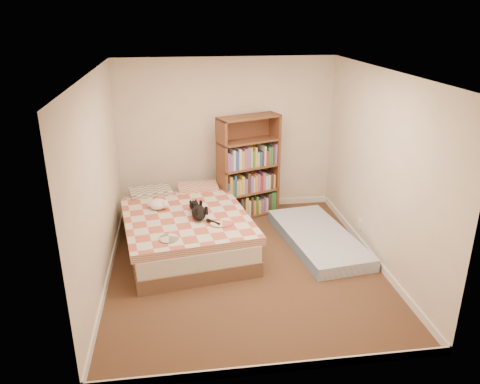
{
  "coord_description": "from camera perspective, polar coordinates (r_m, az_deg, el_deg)",
  "views": [
    {
      "loc": [
        -0.8,
        -5.37,
        3.15
      ],
      "look_at": [
        -0.02,
        0.3,
        0.93
      ],
      "focal_mm": 35.0,
      "sensor_mm": 36.0,
      "label": 1
    }
  ],
  "objects": [
    {
      "name": "bookshelf",
      "position": [
        7.55,
        1.02,
        1.43
      ],
      "size": [
        1.11,
        0.67,
        1.65
      ],
      "rotation": [
        0.0,
        0.0,
        0.36
      ],
      "color": "#57301D",
      "rests_on": "room"
    },
    {
      "name": "room",
      "position": [
        5.77,
        0.57,
        1.43
      ],
      "size": [
        3.51,
        4.01,
        2.51
      ],
      "color": "#4C2D20",
      "rests_on": "ground"
    },
    {
      "name": "bed",
      "position": [
        6.72,
        -6.72,
        -4.31
      ],
      "size": [
        1.91,
        2.46,
        0.6
      ],
      "rotation": [
        0.0,
        0.0,
        0.16
      ],
      "color": "brown",
      "rests_on": "room"
    },
    {
      "name": "black_cat",
      "position": [
        6.37,
        -5.04,
        -2.35
      ],
      "size": [
        0.3,
        0.73,
        0.17
      ],
      "rotation": [
        0.0,
        0.0,
        0.23
      ],
      "color": "black",
      "rests_on": "bed"
    },
    {
      "name": "floor_mattress",
      "position": [
        6.87,
        9.47,
        -5.57
      ],
      "size": [
        1.11,
        2.01,
        0.17
      ],
      "primitive_type": "cube",
      "rotation": [
        0.0,
        0.0,
        0.14
      ],
      "color": "#6C8AB4",
      "rests_on": "room"
    },
    {
      "name": "white_dog",
      "position": [
        6.69,
        -9.88,
        -1.47
      ],
      "size": [
        0.3,
        0.33,
        0.13
      ],
      "rotation": [
        0.0,
        0.0,
        0.22
      ],
      "color": "white",
      "rests_on": "bed"
    }
  ]
}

